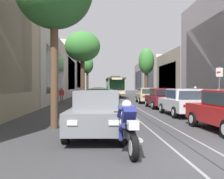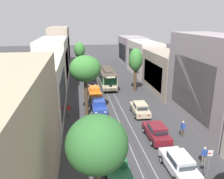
{
  "view_description": "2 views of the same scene",
  "coord_description": "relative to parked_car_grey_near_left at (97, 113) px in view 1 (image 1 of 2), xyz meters",
  "views": [
    {
      "loc": [
        -2.58,
        -6.0,
        1.72
      ],
      "look_at": [
        -0.8,
        27.17,
        1.34
      ],
      "focal_mm": 41.26,
      "sensor_mm": 36.0,
      "label": 1
    },
    {
      "loc": [
        -5.19,
        -5.39,
        11.65
      ],
      "look_at": [
        0.0,
        27.96,
        1.23
      ],
      "focal_mm": 36.47,
      "sensor_mm": 36.0,
      "label": 2
    }
  ],
  "objects": [
    {
      "name": "street_tree_kerb_left_mid",
      "position": [
        -1.95,
        38.42,
        4.74
      ],
      "size": [
        2.2,
        2.2,
        7.3
      ],
      "color": "#4C3826",
      "rests_on": "ground"
    },
    {
      "name": "building_facade_right",
      "position": [
        12.12,
        26.41,
        3.27
      ],
      "size": [
        5.93,
        63.36,
        10.15
      ],
      "color": "beige",
      "rests_on": "ground"
    },
    {
      "name": "pedestrian_on_left_pavement",
      "position": [
        7.88,
        11.28,
        0.18
      ],
      "size": [
        0.55,
        0.37,
        1.73
      ],
      "color": "#4C4233",
      "rests_on": "ground"
    },
    {
      "name": "building_facade_left",
      "position": [
        -6.77,
        26.75,
        3.57
      ],
      "size": [
        5.0,
        63.36,
        9.9
      ],
      "color": "tan",
      "rests_on": "ground"
    },
    {
      "name": "parked_car_brown_mid_left",
      "position": [
        0.06,
        13.12,
        0.0
      ],
      "size": [
        2.05,
        4.38,
        1.58
      ],
      "color": "brown",
      "rests_on": "ground"
    },
    {
      "name": "parked_car_black_far_left",
      "position": [
        0.16,
        38.62,
        0.0
      ],
      "size": [
        2.01,
        4.36,
        1.58
      ],
      "color": "black",
      "rests_on": "ground"
    },
    {
      "name": "motorcycle_with_rider",
      "position": [
        0.8,
        -2.51,
        -0.15
      ],
      "size": [
        0.6,
        1.99,
        1.37
      ],
      "color": "black",
      "rests_on": "ground"
    },
    {
      "name": "ground_plane",
      "position": [
        2.62,
        22.35,
        -0.8
      ],
      "size": [
        160.0,
        160.0,
        0.0
      ],
      "primitive_type": "plane",
      "color": "#38383A"
    },
    {
      "name": "pedestrian_on_right_pavement",
      "position": [
        7.6,
        6.65,
        0.08
      ],
      "size": [
        0.55,
        0.42,
        1.56
      ],
      "color": "slate",
      "rests_on": "ground"
    },
    {
      "name": "street_tree_kerb_left_second",
      "position": [
        -1.62,
        18.43,
        5.11
      ],
      "size": [
        3.76,
        3.05,
        7.62
      ],
      "color": "#4C3826",
      "rests_on": "ground"
    },
    {
      "name": "pedestrian_crossing_far",
      "position": [
        -3.86,
        18.54,
        0.08
      ],
      "size": [
        0.55,
        0.25,
        1.57
      ],
      "color": "slate",
      "rests_on": "ground"
    },
    {
      "name": "parked_car_maroon_mid_right",
      "position": [
        5.06,
        11.24,
        0.0
      ],
      "size": [
        2.01,
        4.36,
        1.58
      ],
      "color": "maroon",
      "rests_on": "ground"
    },
    {
      "name": "street_sign_post",
      "position": [
        6.57,
        4.44,
        0.94
      ],
      "size": [
        0.36,
        0.09,
        2.8
      ],
      "color": "slate",
      "rests_on": "ground"
    },
    {
      "name": "parked_car_green_second_left",
      "position": [
        0.07,
        6.65,
        0.0
      ],
      "size": [
        2.05,
        4.38,
        1.58
      ],
      "color": "#1E6038",
      "rests_on": "ground"
    },
    {
      "name": "street_tree_kerb_right_second",
      "position": [
        6.93,
        27.39,
        4.38
      ],
      "size": [
        2.22,
        2.29,
        7.22
      ],
      "color": "#4C3826",
      "rests_on": "ground"
    },
    {
      "name": "parked_car_beige_fourth_right",
      "position": [
        5.1,
        17.55,
        0.0
      ],
      "size": [
        2.1,
        4.4,
        1.58
      ],
      "color": "#C1B28E",
      "rests_on": "ground"
    },
    {
      "name": "parked_car_grey_near_left",
      "position": [
        0.0,
        0.0,
        0.0
      ],
      "size": [
        2.14,
        4.42,
        1.58
      ],
      "color": "slate",
      "rests_on": "ground"
    },
    {
      "name": "cable_car_trolley",
      "position": [
        2.62,
        31.08,
        0.86
      ],
      "size": [
        2.6,
        9.14,
        3.28
      ],
      "color": "#1E5B38",
      "rests_on": "ground"
    },
    {
      "name": "parked_car_black_sixth_left",
      "position": [
        -0.04,
        31.87,
        0.0
      ],
      "size": [
        2.12,
        4.41,
        1.58
      ],
      "color": "black",
      "rests_on": "ground"
    },
    {
      "name": "parked_car_orange_fifth_left",
      "position": [
        -0.04,
        25.48,
        0.0
      ],
      "size": [
        2.07,
        4.39,
        1.58
      ],
      "color": "orange",
      "rests_on": "ground"
    },
    {
      "name": "trolley_track_rails",
      "position": [
        2.62,
        26.72,
        -0.79
      ],
      "size": [
        1.14,
        71.66,
        0.01
      ],
      "color": "gray",
      "rests_on": "ground"
    },
    {
      "name": "parked_car_white_second_right",
      "position": [
        5.03,
        5.86,
        0.0
      ],
      "size": [
        2.04,
        4.38,
        1.58
      ],
      "color": "silver",
      "rests_on": "ground"
    },
    {
      "name": "parked_car_blue_fourth_left",
      "position": [
        0.05,
        19.41,
        0.0
      ],
      "size": [
        2.02,
        4.37,
        1.58
      ],
      "color": "#233D93",
      "rests_on": "ground"
    }
  ]
}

